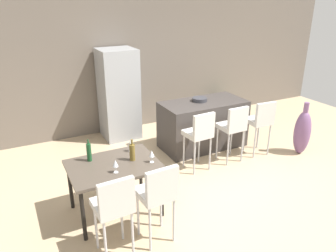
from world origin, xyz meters
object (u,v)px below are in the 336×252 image
object	(u,v)px
bar_chair_right	(261,119)
fruit_bowl	(200,99)
refrigerator	(119,94)
wine_glass_far	(152,154)
wine_bottle_corner	(132,152)
wine_glass_right	(131,143)
dining_chair_far	(158,192)
potted_plant	(224,102)
bar_chair_left	(200,132)
dining_chair_near	(114,204)
floor_vase	(302,132)
bar_chair_middle	(233,125)
kitchen_island	(203,124)
dining_table	(114,169)
wine_bottle_middle	(89,152)
wine_glass_left	(115,164)

from	to	relation	value
bar_chair_right	fruit_bowl	world-z (taller)	bar_chair_right
refrigerator	fruit_bowl	size ratio (longest dim) A/B	6.56
wine_glass_far	refrigerator	bearing A→B (deg)	80.02
wine_bottle_corner	wine_glass_far	xyz separation A→B (m)	(0.21, -0.17, 0.00)
wine_glass_right	wine_glass_far	size ratio (longest dim) A/B	1.00
dining_chair_far	potted_plant	world-z (taller)	dining_chair_far
wine_glass_right	fruit_bowl	distance (m)	2.13
bar_chair_left	dining_chair_near	xyz separation A→B (m)	(-1.91, -1.29, 0.00)
floor_vase	wine_glass_right	bearing A→B (deg)	178.22
bar_chair_middle	wine_glass_far	xyz separation A→B (m)	(-1.86, -0.66, 0.17)
bar_chair_right	floor_vase	size ratio (longest dim) A/B	1.04
kitchen_island	dining_table	bearing A→B (deg)	-150.09
dining_table	fruit_bowl	size ratio (longest dim) A/B	4.17
wine_glass_right	fruit_bowl	bearing A→B (deg)	30.67
bar_chair_right	dining_table	world-z (taller)	bar_chair_right
wine_bottle_middle	wine_glass_left	world-z (taller)	wine_bottle_middle
kitchen_island	refrigerator	distance (m)	1.82
wine_bottle_middle	dining_chair_far	bearing A→B (deg)	-63.53
bar_chair_left	floor_vase	size ratio (longest dim) A/B	1.04
bar_chair_left	bar_chair_right	bearing A→B (deg)	0.00
wine_bottle_middle	fruit_bowl	world-z (taller)	wine_bottle_middle
kitchen_island	wine_glass_right	xyz separation A→B (m)	(-1.88, -1.01, 0.40)
dining_chair_far	floor_vase	bearing A→B (deg)	15.50
wine_glass_left	floor_vase	distance (m)	3.78
bar_chair_left	fruit_bowl	world-z (taller)	bar_chair_left
kitchen_island	dining_table	xyz separation A→B (m)	(-2.22, -1.28, 0.21)
wine_bottle_middle	wine_glass_far	xyz separation A→B (m)	(0.73, -0.42, -0.00)
refrigerator	wine_glass_right	bearing A→B (deg)	-105.03
bar_chair_left	floor_vase	distance (m)	2.10
dining_table	wine_glass_right	xyz separation A→B (m)	(0.34, 0.26, 0.20)
bar_chair_left	wine_bottle_corner	distance (m)	1.47
kitchen_island	potted_plant	world-z (taller)	kitchen_island
wine_glass_right	potted_plant	distance (m)	3.98
wine_glass_far	floor_vase	xyz separation A→B (m)	(3.23, 0.33, -0.44)
dining_table	dining_chair_near	bearing A→B (deg)	-108.16
refrigerator	fruit_bowl	xyz separation A→B (m)	(1.23, -1.15, 0.04)
dining_chair_near	kitchen_island	bearing A→B (deg)	39.86
wine_glass_far	fruit_bowl	bearing A→B (deg)	41.80
wine_bottle_corner	wine_glass_far	size ratio (longest dim) A/B	1.75
dining_chair_near	floor_vase	bearing A→B (deg)	13.52
bar_chair_left	potted_plant	xyz separation A→B (m)	(1.96, 2.00, -0.34)
kitchen_island	floor_vase	world-z (taller)	floor_vase
wine_glass_right	refrigerator	xyz separation A→B (m)	(0.60, 2.23, 0.06)
fruit_bowl	potted_plant	distance (m)	1.93
bar_chair_left	wine_glass_right	size ratio (longest dim) A/B	6.03
kitchen_island	wine_glass_far	world-z (taller)	kitchen_island
bar_chair_middle	fruit_bowl	bearing A→B (deg)	100.88
floor_vase	wine_bottle_corner	bearing A→B (deg)	-177.40
dining_table	wine_glass_far	distance (m)	0.54
wine_glass_left	wine_glass_right	xyz separation A→B (m)	(0.38, 0.48, 0.00)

